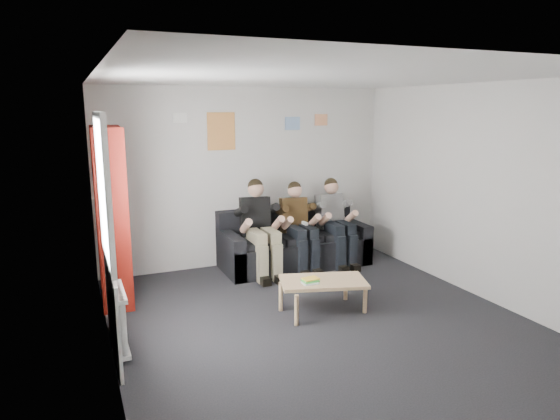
# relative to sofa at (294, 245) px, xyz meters

# --- Properties ---
(room_shell) EXTENTS (5.00, 5.00, 5.00)m
(room_shell) POSITION_rel_sofa_xyz_m (-0.59, -2.08, 1.04)
(room_shell) COLOR black
(room_shell) RESTS_ON ground
(sofa) EXTENTS (2.24, 0.91, 0.86)m
(sofa) POSITION_rel_sofa_xyz_m (0.00, 0.00, 0.00)
(sofa) COLOR black
(sofa) RESTS_ON ground
(bookshelf) EXTENTS (0.33, 0.98, 2.18)m
(bookshelf) POSITION_rel_sofa_xyz_m (-2.65, -0.39, 0.78)
(bookshelf) COLOR maroon
(bookshelf) RESTS_ON ground
(coffee_table) EXTENTS (1.00, 0.55, 0.40)m
(coffee_table) POSITION_rel_sofa_xyz_m (-0.44, -1.79, 0.04)
(coffee_table) COLOR tan
(coffee_table) RESTS_ON ground
(game_cases) EXTENTS (0.22, 0.19, 0.04)m
(game_cases) POSITION_rel_sofa_xyz_m (-0.62, -1.81, 0.11)
(game_cases) COLOR white
(game_cases) RESTS_ON coffee_table
(person_left) EXTENTS (0.43, 0.91, 1.38)m
(person_left) POSITION_rel_sofa_xyz_m (-0.62, -0.21, 0.37)
(person_left) COLOR black
(person_left) RESTS_ON sofa
(person_middle) EXTENTS (0.39, 0.83, 1.31)m
(person_middle) POSITION_rel_sofa_xyz_m (-0.00, -0.20, 0.35)
(person_middle) COLOR #4D3419
(person_middle) RESTS_ON sofa
(person_right) EXTENTS (0.40, 0.85, 1.33)m
(person_right) POSITION_rel_sofa_xyz_m (0.62, -0.20, 0.35)
(person_right) COLOR silver
(person_right) RESTS_ON sofa
(radiator) EXTENTS (0.10, 0.64, 0.60)m
(radiator) POSITION_rel_sofa_xyz_m (-2.74, -1.88, 0.04)
(radiator) COLOR white
(radiator) RESTS_ON ground
(window) EXTENTS (0.05, 1.30, 2.36)m
(window) POSITION_rel_sofa_xyz_m (-2.82, -1.88, 0.72)
(window) COLOR white
(window) RESTS_ON room_shell
(poster_large) EXTENTS (0.42, 0.01, 0.55)m
(poster_large) POSITION_rel_sofa_xyz_m (-0.99, 0.41, 1.74)
(poster_large) COLOR #DECC4E
(poster_large) RESTS_ON room_shell
(poster_blue) EXTENTS (0.25, 0.01, 0.20)m
(poster_blue) POSITION_rel_sofa_xyz_m (0.16, 0.41, 1.84)
(poster_blue) COLOR #4493EA
(poster_blue) RESTS_ON room_shell
(poster_pink) EXTENTS (0.22, 0.01, 0.18)m
(poster_pink) POSITION_rel_sofa_xyz_m (0.66, 0.41, 1.89)
(poster_pink) COLOR #C43D73
(poster_pink) RESTS_ON room_shell
(poster_sign) EXTENTS (0.20, 0.01, 0.14)m
(poster_sign) POSITION_rel_sofa_xyz_m (-1.59, 0.41, 1.94)
(poster_sign) COLOR white
(poster_sign) RESTS_ON room_shell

